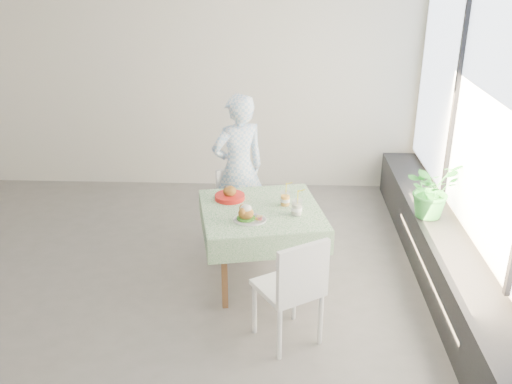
{
  "coord_description": "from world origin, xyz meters",
  "views": [
    {
      "loc": [
        1.28,
        -4.5,
        2.87
      ],
      "look_at": [
        1.08,
        0.16,
        0.88
      ],
      "focal_mm": 40.0,
      "sensor_mm": 36.0,
      "label": 1
    }
  ],
  "objects_px": {
    "chair_near": "(288,308)",
    "diner": "(238,169)",
    "potted_plant": "(432,189)",
    "chair_far": "(239,222)",
    "main_dish": "(248,215)",
    "cafe_table": "(261,237)",
    "juice_cup_orange": "(285,199)"
  },
  "relations": [
    {
      "from": "chair_near",
      "to": "diner",
      "type": "bearing_deg",
      "value": 106.43
    },
    {
      "from": "diner",
      "to": "potted_plant",
      "type": "height_order",
      "value": "diner"
    },
    {
      "from": "chair_far",
      "to": "main_dish",
      "type": "xyz_separation_m",
      "value": [
        0.15,
        -0.98,
        0.55
      ]
    },
    {
      "from": "chair_near",
      "to": "main_dish",
      "type": "xyz_separation_m",
      "value": [
        -0.35,
        0.62,
        0.5
      ]
    },
    {
      "from": "chair_near",
      "to": "main_dish",
      "type": "relative_size",
      "value": 3.23
    },
    {
      "from": "diner",
      "to": "chair_near",
      "type": "bearing_deg",
      "value": 77.39
    },
    {
      "from": "chair_near",
      "to": "cafe_table",
      "type": "bearing_deg",
      "value": 105.67
    },
    {
      "from": "cafe_table",
      "to": "potted_plant",
      "type": "xyz_separation_m",
      "value": [
        1.61,
        0.44,
        0.32
      ]
    },
    {
      "from": "juice_cup_orange",
      "to": "potted_plant",
      "type": "relative_size",
      "value": 0.47
    },
    {
      "from": "cafe_table",
      "to": "main_dish",
      "type": "bearing_deg",
      "value": -113.63
    },
    {
      "from": "cafe_table",
      "to": "juice_cup_orange",
      "type": "bearing_deg",
      "value": 22.04
    },
    {
      "from": "cafe_table",
      "to": "diner",
      "type": "xyz_separation_m",
      "value": [
        -0.26,
        0.86,
        0.33
      ]
    },
    {
      "from": "main_dish",
      "to": "chair_far",
      "type": "bearing_deg",
      "value": 98.48
    },
    {
      "from": "diner",
      "to": "main_dish",
      "type": "bearing_deg",
      "value": 69.1
    },
    {
      "from": "main_dish",
      "to": "diner",
      "type": "bearing_deg",
      "value": 98.15
    },
    {
      "from": "cafe_table",
      "to": "potted_plant",
      "type": "bearing_deg",
      "value": 15.24
    },
    {
      "from": "potted_plant",
      "to": "main_dish",
      "type": "bearing_deg",
      "value": -158.27
    },
    {
      "from": "chair_far",
      "to": "potted_plant",
      "type": "distance_m",
      "value": 1.96
    },
    {
      "from": "chair_near",
      "to": "juice_cup_orange",
      "type": "relative_size",
      "value": 3.59
    },
    {
      "from": "main_dish",
      "to": "potted_plant",
      "type": "relative_size",
      "value": 0.52
    },
    {
      "from": "cafe_table",
      "to": "diner",
      "type": "height_order",
      "value": "diner"
    },
    {
      "from": "chair_near",
      "to": "juice_cup_orange",
      "type": "height_order",
      "value": "juice_cup_orange"
    },
    {
      "from": "potted_plant",
      "to": "juice_cup_orange",
      "type": "bearing_deg",
      "value": -165.84
    },
    {
      "from": "juice_cup_orange",
      "to": "chair_near",
      "type": "bearing_deg",
      "value": -88.16
    },
    {
      "from": "chair_near",
      "to": "potted_plant",
      "type": "relative_size",
      "value": 1.67
    },
    {
      "from": "chair_far",
      "to": "potted_plant",
      "type": "xyz_separation_m",
      "value": [
        1.86,
        -0.3,
        0.53
      ]
    },
    {
      "from": "diner",
      "to": "potted_plant",
      "type": "xyz_separation_m",
      "value": [
        1.87,
        -0.42,
        -0.01
      ]
    },
    {
      "from": "cafe_table",
      "to": "diner",
      "type": "bearing_deg",
      "value": 107.2
    },
    {
      "from": "diner",
      "to": "juice_cup_orange",
      "type": "relative_size",
      "value": 6.1
    },
    {
      "from": "main_dish",
      "to": "juice_cup_orange",
      "type": "distance_m",
      "value": 0.46
    },
    {
      "from": "main_dish",
      "to": "juice_cup_orange",
      "type": "height_order",
      "value": "juice_cup_orange"
    },
    {
      "from": "diner",
      "to": "main_dish",
      "type": "xyz_separation_m",
      "value": [
        0.16,
        -1.1,
        -0.0
      ]
    }
  ]
}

